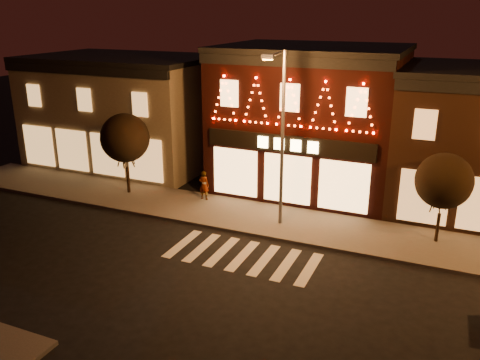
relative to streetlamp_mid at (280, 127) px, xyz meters
The scene contains 8 objects.
ground 9.02m from the streetlamp_mid, 93.00° to the right, with size 120.00×120.00×0.00m, color black.
sidewalk_far 5.24m from the streetlamp_mid, 17.98° to the left, with size 44.00×4.00×0.15m, color #47423D.
building_left 14.95m from the streetlamp_mid, 154.06° to the left, with size 12.20×8.28×7.30m.
building_pulp 6.57m from the streetlamp_mid, 93.45° to the left, with size 10.20×8.34×8.30m.
streetlamp_mid is the anchor object (origin of this frame).
tree_left 9.65m from the streetlamp_mid, behind, with size 2.75×2.75×4.60m.
tree_right 7.59m from the streetlamp_mid, ahead, with size 2.48×2.48×4.15m.
pedestrian 6.60m from the streetlamp_mid, 161.44° to the left, with size 0.60×0.39×1.64m, color gray.
Camera 1 is at (7.76, -14.12, 10.20)m, focal length 37.69 mm.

